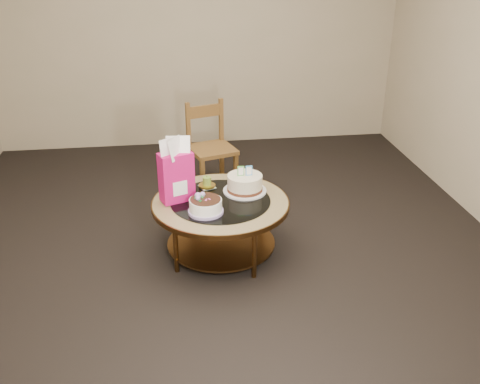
{
  "coord_description": "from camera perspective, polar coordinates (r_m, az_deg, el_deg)",
  "views": [
    {
      "loc": [
        -0.33,
        -3.51,
        2.22
      ],
      "look_at": [
        0.15,
        0.02,
        0.51
      ],
      "focal_mm": 40.0,
      "sensor_mm": 36.0,
      "label": 1
    }
  ],
  "objects": [
    {
      "name": "ground",
      "position": [
        4.16,
        -2.0,
        -6.54
      ],
      "size": [
        5.0,
        5.0,
        0.0
      ],
      "primitive_type": "plane",
      "color": "black",
      "rests_on": "ground"
    },
    {
      "name": "room_walls",
      "position": [
        3.59,
        -2.38,
        14.79
      ],
      "size": [
        4.52,
        5.02,
        2.61
      ],
      "color": "tan",
      "rests_on": "ground"
    },
    {
      "name": "coffee_table",
      "position": [
        3.97,
        -2.08,
        -1.92
      ],
      "size": [
        1.02,
        1.02,
        0.46
      ],
      "color": "brown",
      "rests_on": "ground"
    },
    {
      "name": "decorated_cake",
      "position": [
        3.75,
        -3.71,
        -1.54
      ],
      "size": [
        0.25,
        0.25,
        0.15
      ],
      "rotation": [
        0.0,
        0.0,
        0.06
      ],
      "color": "#A18AC3",
      "rests_on": "coffee_table"
    },
    {
      "name": "cream_cake",
      "position": [
        4.04,
        0.52,
        0.89
      ],
      "size": [
        0.33,
        0.33,
        0.21
      ],
      "rotation": [
        0.0,
        0.0,
        0.01
      ],
      "color": "silver",
      "rests_on": "coffee_table"
    },
    {
      "name": "gift_bag",
      "position": [
        3.87,
        -6.84,
        2.31
      ],
      "size": [
        0.27,
        0.23,
        0.48
      ],
      "rotation": [
        0.0,
        0.0,
        0.35
      ],
      "color": "#D2136C",
      "rests_on": "coffee_table"
    },
    {
      "name": "pillar_candle",
      "position": [
        4.13,
        -3.54,
        0.9
      ],
      "size": [
        0.14,
        0.14,
        0.1
      ],
      "rotation": [
        0.0,
        0.0,
        0.36
      ],
      "color": "#D3C857",
      "rests_on": "coffee_table"
    },
    {
      "name": "dining_chair",
      "position": [
        5.04,
        -3.16,
        4.79
      ],
      "size": [
        0.49,
        0.49,
        0.84
      ],
      "rotation": [
        0.0,
        0.0,
        0.3
      ],
      "color": "brown",
      "rests_on": "ground"
    }
  ]
}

